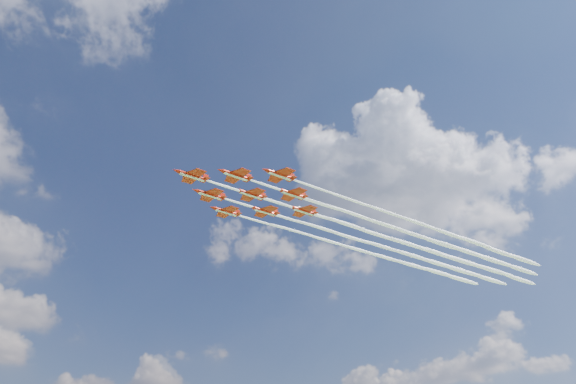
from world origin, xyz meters
TOP-DOWN VIEW (x-y plane):
  - jet_lead at (40.45, 3.90)m, footprint 127.49×9.67m
  - jet_row2_port at (49.65, -3.57)m, footprint 127.49×9.67m
  - jet_row2_starb at (50.15, 10.70)m, footprint 127.49×9.67m
  - jet_row3_port at (58.84, -11.03)m, footprint 127.49×9.67m
  - jet_row3_centre at (59.35, 3.23)m, footprint 127.49×9.67m
  - jet_row3_starb at (59.85, 17.50)m, footprint 127.49×9.67m
  - jet_row4_port at (68.54, -4.23)m, footprint 127.49×9.67m
  - jet_row4_starb at (69.05, 10.04)m, footprint 127.49×9.67m
  - jet_tail at (78.25, 2.57)m, footprint 127.49×9.67m

SIDE VIEW (x-z plane):
  - jet_lead at x=40.45m, z-range 75.89..78.52m
  - jet_row2_port at x=49.65m, z-range 75.89..78.52m
  - jet_row2_starb at x=50.15m, z-range 75.89..78.52m
  - jet_row3_port at x=58.84m, z-range 75.89..78.52m
  - jet_row3_centre at x=59.35m, z-range 75.89..78.52m
  - jet_row3_starb at x=59.85m, z-range 75.89..78.52m
  - jet_row4_port at x=68.54m, z-range 75.89..78.52m
  - jet_row4_starb at x=69.05m, z-range 75.89..78.52m
  - jet_tail at x=78.25m, z-range 75.89..78.52m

